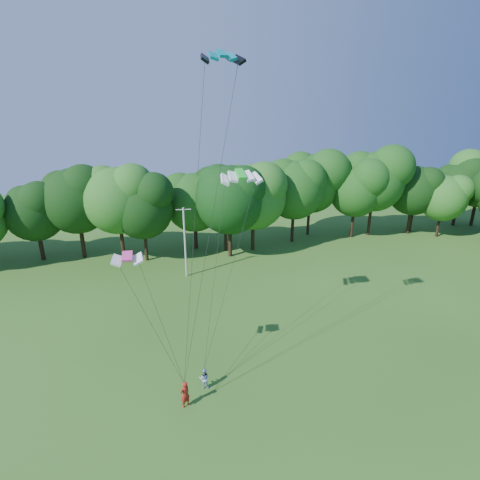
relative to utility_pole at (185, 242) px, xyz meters
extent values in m
cylinder|color=#BBBAB1|center=(0.00, 0.00, -0.11)|extent=(0.21, 0.21, 8.27)
cube|color=#BBBAB1|center=(0.00, 0.00, 3.82)|extent=(1.66, 0.19, 0.08)
imported|color=#A51F15|center=(-1.71, -20.56, -3.30)|extent=(0.83, 0.76, 1.91)
imported|color=#9BAAD7|center=(-0.26, -19.07, -3.49)|extent=(0.84, 0.71, 1.52)
cube|color=#047985|center=(1.45, -18.20, 17.18)|extent=(2.49, 1.32, 0.55)
cube|color=#20D62D|center=(3.77, -12.48, 9.60)|extent=(3.17, 1.54, 0.69)
cube|color=#E33F91|center=(-4.66, -17.99, 5.65)|extent=(1.93, 0.96, 0.43)
cylinder|color=#342614|center=(6.22, 5.14, -1.83)|extent=(0.46, 0.46, 4.83)
ellipsoid|color=#0E330F|center=(6.22, 5.14, 4.54)|extent=(9.67, 9.67, 10.54)
cylinder|color=black|center=(36.56, 9.78, -2.38)|extent=(0.41, 0.41, 3.75)
ellipsoid|color=#2C591B|center=(36.56, 9.78, 2.57)|extent=(7.50, 7.50, 8.18)
camera|label=1|loc=(-2.37, -40.61, 14.29)|focal=28.00mm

